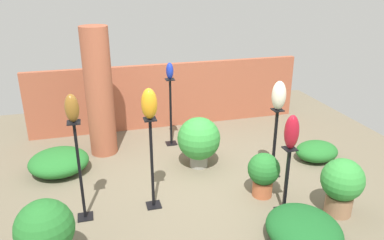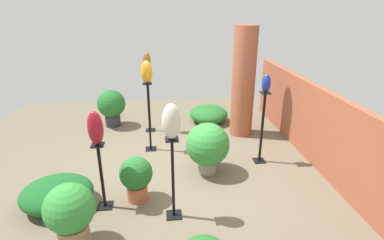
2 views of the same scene
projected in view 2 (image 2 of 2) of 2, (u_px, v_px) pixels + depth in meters
name	position (u px, v px, depth m)	size (l,w,h in m)	color
ground_plane	(176.00, 170.00, 5.03)	(8.00, 8.00, 0.00)	#6B604C
brick_wall_back	(319.00, 128.00, 5.03)	(5.60, 0.12, 1.33)	#9E5138
brick_pillar	(243.00, 82.00, 6.07)	(0.47, 0.47, 2.24)	#9E5138
pedestal_bronze	(149.00, 103.00, 6.38)	(0.20, 0.20, 1.37)	black
pedestal_ivory	(173.00, 182.00, 3.78)	(0.20, 0.20, 1.12)	black
pedestal_cobalt	(262.00, 131.00, 5.12)	(0.20, 0.20, 1.27)	black
pedestal_amber	(149.00, 120.00, 5.54)	(0.20, 0.20, 1.30)	black
pedestal_ruby	(102.00, 180.00, 3.99)	(0.20, 0.20, 0.95)	black
art_vase_bronze	(147.00, 60.00, 6.05)	(0.17, 0.15, 0.35)	brown
art_vase_ivory	(171.00, 122.00, 3.47)	(0.21, 0.23, 0.44)	beige
art_vase_cobalt	(266.00, 83.00, 4.81)	(0.13, 0.14, 0.30)	#192D9E
art_vase_amber	(147.00, 72.00, 5.21)	(0.21, 0.20, 0.40)	orange
art_vase_ruby	(95.00, 128.00, 3.71)	(0.18, 0.20, 0.45)	maroon
potted_plant_mid_left	(136.00, 176.00, 4.15)	(0.46, 0.46, 0.66)	#B25B38
potted_plant_mid_right	(208.00, 146.00, 4.82)	(0.71, 0.71, 0.86)	gray
potted_plant_front_right	(70.00, 213.00, 3.32)	(0.56, 0.56, 0.79)	#936B4C
potted_plant_front_left	(111.00, 105.00, 6.69)	(0.62, 0.62, 0.84)	#2D2D33
foliage_bed_east	(209.00, 114.00, 7.04)	(0.94, 0.89, 0.38)	#236B28
foliage_bed_west	(57.00, 193.00, 4.10)	(0.88, 0.97, 0.38)	#195923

